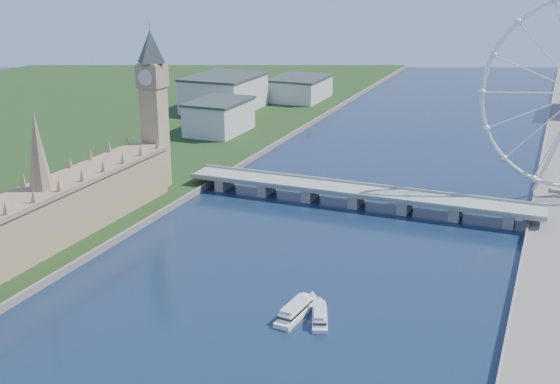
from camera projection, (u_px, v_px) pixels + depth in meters
The scene contains 6 objects.
parliament_range at pixel (45, 217), 357.57m from camera, with size 24.00×200.00×70.00m.
big_ben at pixel (153, 89), 437.71m from camera, with size 20.02×20.02×110.00m.
westminster_bridge at pixel (357, 194), 429.94m from camera, with size 220.00×22.00×9.50m.
city_skyline at pixel (478, 106), 641.71m from camera, with size 505.00×280.00×32.00m.
tour_boat_near at pixel (296, 316), 295.36m from camera, with size 7.59×29.71×6.56m, color white, non-canonical shape.
tour_boat_far at pixel (320, 320), 291.78m from camera, with size 6.58×25.95×5.70m, color silver, non-canonical shape.
Camera 1 is at (109.73, -96.02, 141.62)m, focal length 45.00 mm.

